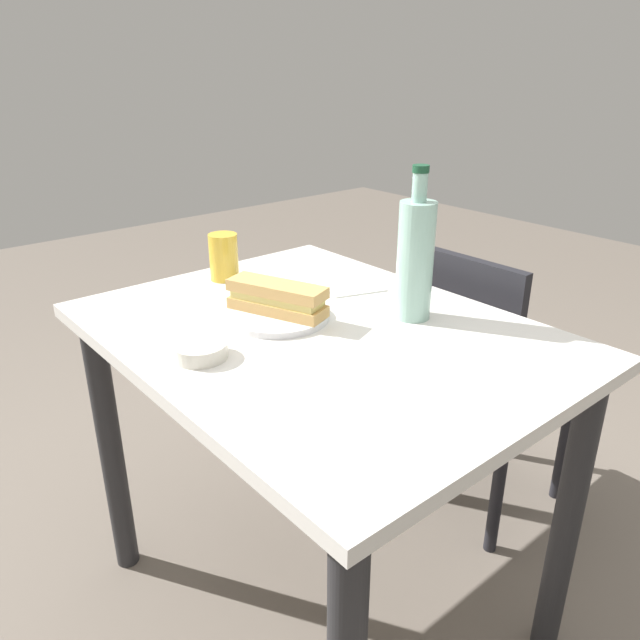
{
  "coord_description": "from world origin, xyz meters",
  "views": [
    {
      "loc": [
        0.92,
        -0.77,
        1.31
      ],
      "look_at": [
        0.0,
        0.0,
        0.8
      ],
      "focal_mm": 34.38,
      "sensor_mm": 36.0,
      "label": 1
    }
  ],
  "objects_px": {
    "dining_table": "(320,384)",
    "chair_far": "(474,370)",
    "beer_glass": "(224,257)",
    "olive_bowl": "(200,350)",
    "baguette_sandwich_near": "(277,298)",
    "knife_near": "(285,303)",
    "water_bottle": "(415,258)",
    "plate_near": "(278,315)"
  },
  "relations": [
    {
      "from": "dining_table",
      "to": "baguette_sandwich_near",
      "type": "xyz_separation_m",
      "value": [
        -0.1,
        -0.04,
        0.18
      ]
    },
    {
      "from": "water_bottle",
      "to": "beer_glass",
      "type": "relative_size",
      "value": 2.77
    },
    {
      "from": "baguette_sandwich_near",
      "to": "water_bottle",
      "type": "distance_m",
      "value": 0.31
    },
    {
      "from": "chair_far",
      "to": "knife_near",
      "type": "xyz_separation_m",
      "value": [
        -0.13,
        -0.58,
        0.32
      ]
    },
    {
      "from": "chair_far",
      "to": "knife_near",
      "type": "relative_size",
      "value": 5.22
    },
    {
      "from": "chair_far",
      "to": "dining_table",
      "type": "bearing_deg",
      "value": -90.08
    },
    {
      "from": "plate_near",
      "to": "beer_glass",
      "type": "xyz_separation_m",
      "value": [
        -0.3,
        0.05,
        0.05
      ]
    },
    {
      "from": "dining_table",
      "to": "olive_bowl",
      "type": "relative_size",
      "value": 9.58
    },
    {
      "from": "chair_far",
      "to": "plate_near",
      "type": "bearing_deg",
      "value": -99.56
    },
    {
      "from": "knife_near",
      "to": "beer_glass",
      "type": "xyz_separation_m",
      "value": [
        -0.27,
        0.01,
        0.04
      ]
    },
    {
      "from": "olive_bowl",
      "to": "chair_far",
      "type": "bearing_deg",
      "value": 86.95
    },
    {
      "from": "chair_far",
      "to": "beer_glass",
      "type": "xyz_separation_m",
      "value": [
        -0.41,
        -0.57,
        0.36
      ]
    },
    {
      "from": "plate_near",
      "to": "beer_glass",
      "type": "relative_size",
      "value": 1.9
    },
    {
      "from": "baguette_sandwich_near",
      "to": "knife_near",
      "type": "height_order",
      "value": "baguette_sandwich_near"
    },
    {
      "from": "dining_table",
      "to": "chair_far",
      "type": "bearing_deg",
      "value": 89.92
    },
    {
      "from": "baguette_sandwich_near",
      "to": "knife_near",
      "type": "bearing_deg",
      "value": 123.71
    },
    {
      "from": "dining_table",
      "to": "knife_near",
      "type": "bearing_deg",
      "value": 177.12
    },
    {
      "from": "baguette_sandwich_near",
      "to": "olive_bowl",
      "type": "relative_size",
      "value": 2.2
    },
    {
      "from": "plate_near",
      "to": "beer_glass",
      "type": "distance_m",
      "value": 0.31
    },
    {
      "from": "dining_table",
      "to": "water_bottle",
      "type": "distance_m",
      "value": 0.35
    },
    {
      "from": "chair_far",
      "to": "baguette_sandwich_near",
      "type": "relative_size",
      "value": 3.58
    },
    {
      "from": "olive_bowl",
      "to": "water_bottle",
      "type": "bearing_deg",
      "value": 74.76
    },
    {
      "from": "chair_far",
      "to": "olive_bowl",
      "type": "relative_size",
      "value": 7.88
    },
    {
      "from": "water_bottle",
      "to": "olive_bowl",
      "type": "bearing_deg",
      "value": -105.24
    },
    {
      "from": "beer_glass",
      "to": "olive_bowl",
      "type": "relative_size",
      "value": 1.13
    },
    {
      "from": "water_bottle",
      "to": "beer_glass",
      "type": "xyz_separation_m",
      "value": [
        -0.49,
        -0.18,
        -0.08
      ]
    },
    {
      "from": "chair_far",
      "to": "beer_glass",
      "type": "distance_m",
      "value": 0.79
    },
    {
      "from": "chair_far",
      "to": "beer_glass",
      "type": "bearing_deg",
      "value": -125.64
    },
    {
      "from": "water_bottle",
      "to": "olive_bowl",
      "type": "relative_size",
      "value": 3.12
    },
    {
      "from": "dining_table",
      "to": "water_bottle",
      "type": "relative_size",
      "value": 3.07
    },
    {
      "from": "water_bottle",
      "to": "chair_far",
      "type": "bearing_deg",
      "value": 101.88
    },
    {
      "from": "dining_table",
      "to": "beer_glass",
      "type": "xyz_separation_m",
      "value": [
        -0.41,
        0.02,
        0.2
      ]
    },
    {
      "from": "baguette_sandwich_near",
      "to": "dining_table",
      "type": "bearing_deg",
      "value": 19.01
    },
    {
      "from": "chair_far",
      "to": "knife_near",
      "type": "height_order",
      "value": "chair_far"
    },
    {
      "from": "chair_far",
      "to": "baguette_sandwich_near",
      "type": "distance_m",
      "value": 0.72
    },
    {
      "from": "plate_near",
      "to": "beer_glass",
      "type": "height_order",
      "value": "beer_glass"
    },
    {
      "from": "plate_near",
      "to": "water_bottle",
      "type": "xyz_separation_m",
      "value": [
        0.19,
        0.24,
        0.13
      ]
    },
    {
      "from": "chair_far",
      "to": "water_bottle",
      "type": "distance_m",
      "value": 0.59
    },
    {
      "from": "chair_far",
      "to": "baguette_sandwich_near",
      "type": "xyz_separation_m",
      "value": [
        -0.1,
        -0.62,
        0.35
      ]
    },
    {
      "from": "dining_table",
      "to": "chair_far",
      "type": "relative_size",
      "value": 1.22
    },
    {
      "from": "baguette_sandwich_near",
      "to": "olive_bowl",
      "type": "distance_m",
      "value": 0.24
    },
    {
      "from": "dining_table",
      "to": "knife_near",
      "type": "relative_size",
      "value": 6.35
    }
  ]
}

